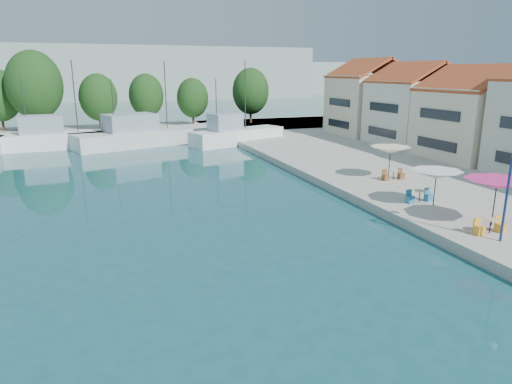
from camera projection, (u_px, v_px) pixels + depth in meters
name	position (u px, v px, depth m)	size (l,w,h in m)	color
quay_right	(479.00, 168.00, 40.49)	(32.00, 92.00, 0.60)	#ABA79A
quay_far	(109.00, 132.00, 64.41)	(90.00, 16.00, 0.60)	#ABA79A
hill_west	(19.00, 73.00, 139.94)	(180.00, 40.00, 16.00)	#9BA99B
hill_east	(222.00, 78.00, 181.42)	(140.00, 40.00, 12.00)	#9BA99B
building_04	(477.00, 111.00, 42.66)	(9.00, 8.80, 9.20)	beige
building_05	(414.00, 102.00, 50.79)	(8.40, 8.80, 9.70)	silver
building_06	(369.00, 96.00, 58.92)	(9.00, 8.80, 10.20)	beige
trawler_02	(61.00, 139.00, 52.53)	(15.29, 4.61, 10.20)	white
trawler_03	(150.00, 136.00, 55.01)	(19.50, 10.41, 10.20)	silver
trawler_04	(236.00, 135.00, 55.26)	(12.53, 7.11, 10.20)	white
tree_04	(34.00, 85.00, 60.89)	(7.27, 7.27, 10.77)	#3F2B19
tree_05	(98.00, 97.00, 63.98)	(5.23, 5.23, 7.74)	#3F2B19
tree_06	(146.00, 95.00, 69.37)	(5.21, 5.21, 7.71)	#3F2B19
tree_07	(193.00, 98.00, 69.22)	(4.77, 4.77, 7.07)	#3F2B19
tree_08	(251.00, 91.00, 71.93)	(5.78, 5.78, 8.55)	#3F2B19
umbrella_pink	(497.00, 184.00, 23.90)	(3.35, 3.35, 2.52)	black
umbrella_white	(436.00, 174.00, 27.51)	(3.10, 3.10, 2.22)	black
umbrella_cream	(390.00, 150.00, 34.62)	(3.09, 3.09, 2.47)	black
cafe_table_01	(490.00, 228.00, 23.15)	(1.82, 0.70, 0.76)	black
cafe_table_02	(419.00, 198.00, 28.72)	(1.82, 0.70, 0.76)	black
cafe_table_03	(393.00, 176.00, 34.64)	(1.82, 0.70, 0.76)	black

